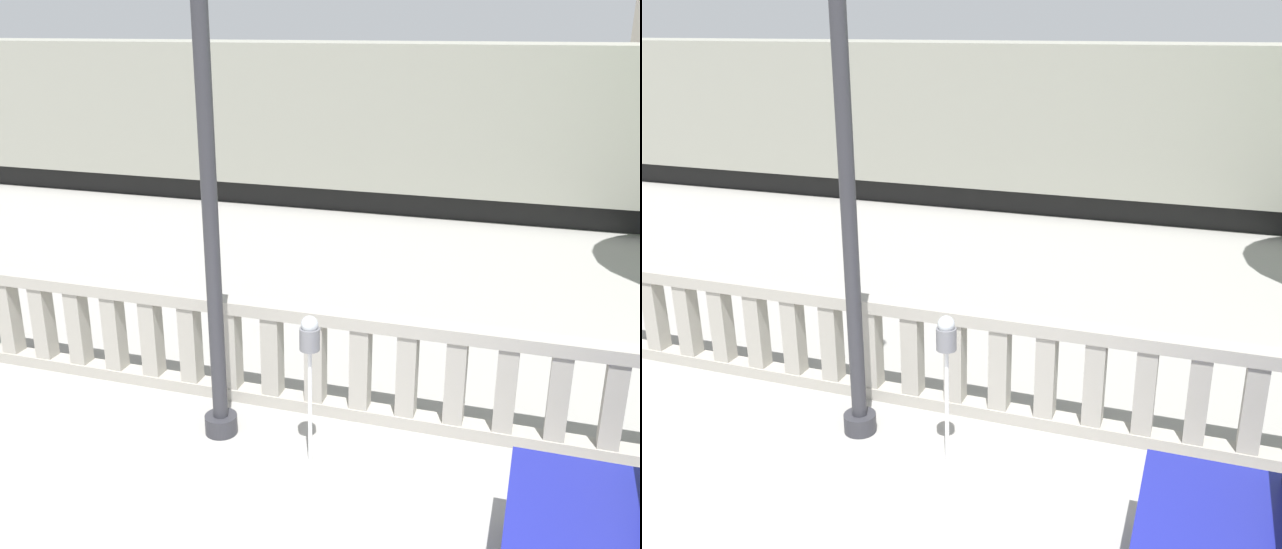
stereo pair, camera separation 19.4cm
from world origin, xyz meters
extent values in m
cube|color=#9E998E|center=(0.00, 2.98, 0.07)|extent=(17.70, 0.24, 0.14)
cube|color=#9E998E|center=(0.00, 2.98, 1.13)|extent=(17.70, 0.24, 0.14)
cube|color=#9E998E|center=(-4.52, 2.98, 0.60)|extent=(0.20, 0.20, 0.92)
cube|color=#9E998E|center=(-4.01, 2.98, 0.60)|extent=(0.20, 0.20, 0.92)
cube|color=#9E998E|center=(-3.51, 2.98, 0.60)|extent=(0.20, 0.20, 0.92)
cube|color=#9E998E|center=(-3.01, 2.98, 0.60)|extent=(0.20, 0.20, 0.92)
cube|color=#9E998E|center=(-2.51, 2.98, 0.60)|extent=(0.20, 0.20, 0.92)
cube|color=#9E998E|center=(-2.01, 2.98, 0.60)|extent=(0.20, 0.20, 0.92)
cube|color=#9E998E|center=(-1.51, 2.98, 0.60)|extent=(0.20, 0.20, 0.92)
cube|color=#9E998E|center=(-1.00, 2.98, 0.60)|extent=(0.20, 0.20, 0.92)
cube|color=#9E998E|center=(-0.50, 2.98, 0.60)|extent=(0.20, 0.20, 0.92)
cube|color=#9E998E|center=(0.00, 2.98, 0.60)|extent=(0.20, 0.20, 0.92)
cube|color=#9E998E|center=(0.50, 2.98, 0.60)|extent=(0.20, 0.20, 0.92)
cube|color=#9E998E|center=(1.00, 2.98, 0.60)|extent=(0.20, 0.20, 0.92)
cube|color=#9E998E|center=(1.51, 2.98, 0.60)|extent=(0.20, 0.20, 0.92)
cube|color=#9E998E|center=(2.01, 2.98, 0.60)|extent=(0.20, 0.20, 0.92)
cube|color=#9E998E|center=(2.51, 2.98, 0.60)|extent=(0.20, 0.20, 0.92)
cylinder|color=#2D2D33|center=(-1.30, 2.24, 0.10)|extent=(0.34, 0.34, 0.20)
cylinder|color=#2D2D33|center=(-1.30, 2.24, 2.50)|extent=(0.15, 0.15, 4.61)
cylinder|color=silver|center=(-0.25, 2.04, 0.60)|extent=(0.04, 0.04, 1.19)
cylinder|color=slate|center=(-0.25, 2.04, 1.30)|extent=(0.19, 0.19, 0.21)
sphere|color=#B2B7BC|center=(-0.25, 2.04, 1.45)|extent=(0.16, 0.16, 0.16)
cylinder|color=black|center=(2.51, 1.60, 0.31)|extent=(0.61, 0.18, 0.61)
cube|color=black|center=(-5.33, 12.78, 0.28)|extent=(27.37, 2.30, 0.55)
cube|color=gray|center=(-5.33, 12.78, 2.11)|extent=(27.93, 2.88, 3.11)
camera|label=1|loc=(1.68, -3.63, 4.04)|focal=40.00mm
camera|label=2|loc=(1.86, -3.57, 4.04)|focal=40.00mm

